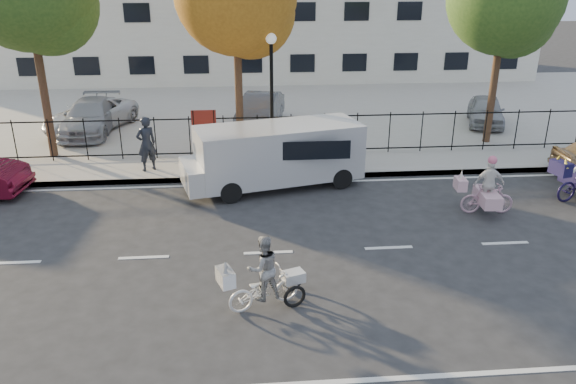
{
  "coord_description": "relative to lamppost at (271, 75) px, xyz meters",
  "views": [
    {
      "loc": [
        -0.54,
        -12.16,
        6.49
      ],
      "look_at": [
        0.59,
        1.2,
        1.1
      ],
      "focal_mm": 35.0,
      "sensor_mm": 36.0,
      "label": 1
    }
  ],
  "objects": [
    {
      "name": "lamppost",
      "position": [
        0.0,
        0.0,
        0.0
      ],
      "size": [
        0.36,
        0.36,
        4.33
      ],
      "color": "black",
      "rests_on": "sidewalk"
    },
    {
      "name": "iron_fence",
      "position": [
        -0.5,
        0.4,
        -2.21
      ],
      "size": [
        58.0,
        0.06,
        1.5
      ],
      "primitive_type": null,
      "color": "black",
      "rests_on": "sidewalk"
    },
    {
      "name": "sidewalk",
      "position": [
        -0.5,
        -0.7,
        -3.04
      ],
      "size": [
        60.0,
        2.2,
        0.15
      ],
      "primitive_type": "cube",
      "color": "#A8A399",
      "rests_on": "ground"
    },
    {
      "name": "road_markings",
      "position": [
        -0.5,
        -6.8,
        -3.11
      ],
      "size": [
        60.0,
        9.52,
        0.01
      ],
      "primitive_type": null,
      "color": "silver",
      "rests_on": "ground"
    },
    {
      "name": "tree_east",
      "position": [
        8.59,
        1.46,
        2.2
      ],
      "size": [
        4.14,
        4.14,
        7.59
      ],
      "color": "#442D1D",
      "rests_on": "ground"
    },
    {
      "name": "pedestrian",
      "position": [
        -4.21,
        -0.88,
        -2.04
      ],
      "size": [
        0.8,
        0.73,
        1.84
      ],
      "primitive_type": "imported",
      "rotation": [
        0.0,
        0.0,
        3.7
      ],
      "color": "black",
      "rests_on": "sidewalk"
    },
    {
      "name": "lot_car_b",
      "position": [
        -7.27,
        4.4,
        -2.33
      ],
      "size": [
        3.62,
        4.98,
        1.26
      ],
      "primitive_type": "imported",
      "rotation": [
        0.0,
        0.0,
        -0.38
      ],
      "color": "silver",
      "rests_on": "parking_lot"
    },
    {
      "name": "ground",
      "position": [
        -0.5,
        -6.8,
        -3.11
      ],
      "size": [
        120.0,
        120.0,
        0.0
      ],
      "primitive_type": "plane",
      "color": "#333334"
    },
    {
      "name": "curb",
      "position": [
        -0.5,
        -1.75,
        -3.04
      ],
      "size": [
        60.0,
        0.1,
        0.15
      ],
      "primitive_type": "cube",
      "color": "#A8A399",
      "rests_on": "ground"
    },
    {
      "name": "unicorn_bike",
      "position": [
        5.73,
        -4.94,
        -2.48
      ],
      "size": [
        1.71,
        1.19,
        1.71
      ],
      "rotation": [
        0.0,
        0.0,
        1.49
      ],
      "color": "#D2A0B5",
      "rests_on": "ground"
    },
    {
      "name": "building",
      "position": [
        -0.5,
        18.2,
        -0.11
      ],
      "size": [
        34.0,
        10.0,
        6.0
      ],
      "primitive_type": "cube",
      "color": "silver",
      "rests_on": "ground"
    },
    {
      "name": "lot_car_a",
      "position": [
        -7.2,
        4.04,
        -2.3
      ],
      "size": [
        1.94,
        4.57,
        1.32
      ],
      "primitive_type": "imported",
      "rotation": [
        0.0,
        0.0,
        -0.02
      ],
      "color": "#95979C",
      "rests_on": "parking_lot"
    },
    {
      "name": "white_van",
      "position": [
        -0.02,
        -2.32,
        -2.02
      ],
      "size": [
        5.91,
        3.06,
        1.97
      ],
      "rotation": [
        0.0,
        0.0,
        0.25
      ],
      "color": "silver",
      "rests_on": "ground"
    },
    {
      "name": "parking_lot",
      "position": [
        -0.5,
        8.2,
        -3.04
      ],
      "size": [
        60.0,
        15.6,
        0.15
      ],
      "primitive_type": "cube",
      "color": "#A8A399",
      "rests_on": "ground"
    },
    {
      "name": "lot_car_d",
      "position": [
        9.46,
        3.96,
        -2.37
      ],
      "size": [
        2.47,
        3.76,
        1.19
      ],
      "primitive_type": "imported",
      "rotation": [
        0.0,
        0.0,
        -0.33
      ],
      "color": "#979A9E",
      "rests_on": "parking_lot"
    },
    {
      "name": "zebra_trike",
      "position": [
        -0.7,
        -9.11,
        -2.5
      ],
      "size": [
        1.84,
        1.2,
        1.59
      ],
      "rotation": [
        0.0,
        0.0,
        1.92
      ],
      "color": "white",
      "rests_on": "ground"
    },
    {
      "name": "street_sign",
      "position": [
        -2.35,
        0.0,
        -1.7
      ],
      "size": [
        0.85,
        0.06,
        1.8
      ],
      "color": "black",
      "rests_on": "sidewalk"
    },
    {
      "name": "lot_car_c",
      "position": [
        -0.25,
        4.54,
        -2.29
      ],
      "size": [
        2.37,
        4.29,
        1.34
      ],
      "primitive_type": "imported",
      "rotation": [
        0.0,
        0.0,
        -0.25
      ],
      "color": "#4B4E53",
      "rests_on": "parking_lot"
    }
  ]
}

